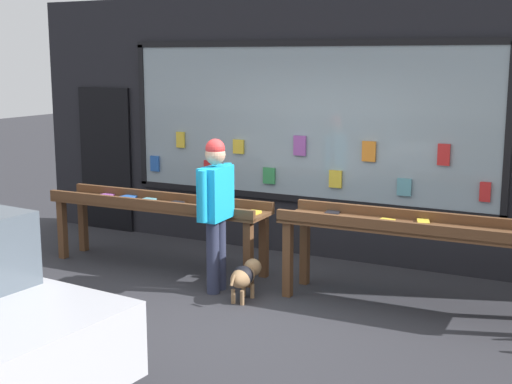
{
  "coord_description": "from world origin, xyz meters",
  "views": [
    {
      "loc": [
        3.33,
        -5.96,
        2.52
      ],
      "look_at": [
        -0.15,
        0.78,
        1.09
      ],
      "focal_mm": 50.0,
      "sensor_mm": 36.0,
      "label": 1
    }
  ],
  "objects_px": {
    "display_table_left": "(158,210)",
    "person_browsing": "(216,203)",
    "display_table_right": "(418,234)",
    "small_dog": "(245,276)"
  },
  "relations": [
    {
      "from": "display_table_left",
      "to": "person_browsing",
      "type": "distance_m",
      "value": 1.22
    },
    {
      "from": "display_table_right",
      "to": "person_browsing",
      "type": "bearing_deg",
      "value": -167.29
    },
    {
      "from": "display_table_left",
      "to": "person_browsing",
      "type": "bearing_deg",
      "value": -23.52
    },
    {
      "from": "display_table_right",
      "to": "person_browsing",
      "type": "relative_size",
      "value": 1.7
    },
    {
      "from": "display_table_right",
      "to": "person_browsing",
      "type": "height_order",
      "value": "person_browsing"
    },
    {
      "from": "person_browsing",
      "to": "small_dog",
      "type": "distance_m",
      "value": 0.84
    },
    {
      "from": "display_table_left",
      "to": "small_dog",
      "type": "bearing_deg",
      "value": -21.24
    },
    {
      "from": "display_table_left",
      "to": "display_table_right",
      "type": "height_order",
      "value": "display_table_right"
    },
    {
      "from": "display_table_left",
      "to": "small_dog",
      "type": "distance_m",
      "value": 1.67
    },
    {
      "from": "display_table_left",
      "to": "display_table_right",
      "type": "distance_m",
      "value": 3.17
    }
  ]
}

